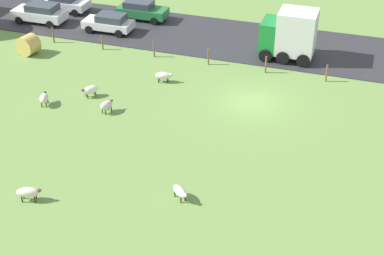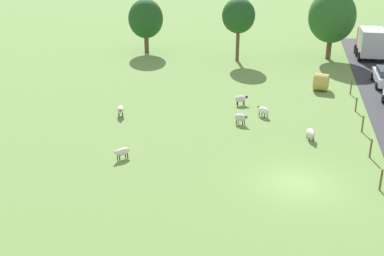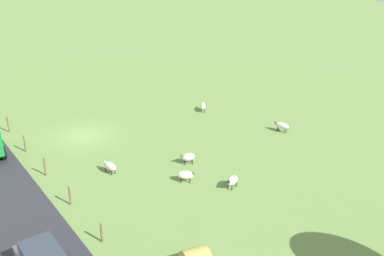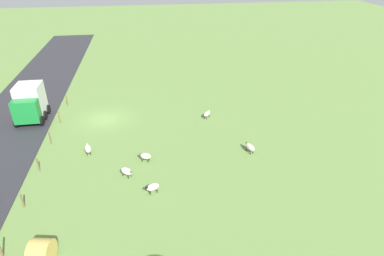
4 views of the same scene
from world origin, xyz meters
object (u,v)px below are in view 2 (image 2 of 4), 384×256
object	(u,v)px
tree_1	(146,19)
sheep_0	(311,133)
tree_0	(239,16)
truck_0	(371,42)
sheep_2	(263,110)
hay_bale_0	(321,82)
tree_2	(332,17)
sheep_5	(241,99)
sheep_3	(120,109)
sheep_4	(241,118)
sheep_1	(122,152)

from	to	relation	value
tree_1	sheep_0	bearing A→B (deg)	-51.22
tree_0	truck_0	xyz separation A→B (m)	(13.85, 3.72, -2.93)
sheep_0	sheep_2	distance (m)	5.16
hay_bale_0	tree_2	xyz separation A→B (m)	(1.24, 11.39, 3.76)
sheep_5	sheep_3	bearing A→B (deg)	-154.03
sheep_4	truck_0	size ratio (longest dim) A/B	0.22
tree_0	truck_0	world-z (taller)	tree_0
sheep_1	sheep_5	xyz separation A→B (m)	(6.25, 11.40, 0.04)
sheep_0	hay_bale_0	world-z (taller)	hay_bale_0
sheep_1	truck_0	xyz separation A→B (m)	(18.32, 29.02, 1.31)
sheep_1	tree_0	bearing A→B (deg)	80.00
sheep_1	sheep_3	size ratio (longest dim) A/B	0.84
sheep_0	tree_0	world-z (taller)	tree_0
sheep_3	tree_1	bearing A→B (deg)	99.96
sheep_3	tree_1	size ratio (longest dim) A/B	0.22
sheep_2	tree_0	size ratio (longest dim) A/B	0.17
hay_bale_0	tree_2	distance (m)	12.06
sheep_4	hay_bale_0	bearing A→B (deg)	56.88
sheep_5	tree_1	xyz separation A→B (m)	(-12.22, 15.71, 3.24)
hay_bale_0	sheep_0	bearing A→B (deg)	-95.75
hay_bale_0	truck_0	distance (m)	13.73
sheep_0	sheep_5	bearing A→B (deg)	130.95
sheep_1	sheep_2	distance (m)	12.24
sheep_0	tree_0	xyz separation A→B (m)	(-7.14, 20.06, 4.23)
hay_bale_0	truck_0	bearing A→B (deg)	65.98
tree_2	hay_bale_0	bearing A→B (deg)	-96.21
sheep_2	hay_bale_0	distance (m)	8.71
sheep_2	tree_2	xyz separation A→B (m)	(5.80, 18.80, 4.02)
sheep_1	tree_2	size ratio (longest dim) A/B	0.15
sheep_1	hay_bale_0	world-z (taller)	hay_bale_0
sheep_0	sheep_3	distance (m)	14.20
sheep_4	hay_bale_0	xyz separation A→B (m)	(6.08, 9.32, 0.24)
tree_1	tree_2	bearing A→B (deg)	2.27
sheep_2	hay_bale_0	size ratio (longest dim) A/B	0.76
sheep_1	tree_0	size ratio (longest dim) A/B	0.17
sheep_2	sheep_4	xyz separation A→B (m)	(-1.52, -1.91, 0.02)
sheep_0	sheep_1	size ratio (longest dim) A/B	1.13
truck_0	hay_bale_0	bearing A→B (deg)	-114.02
sheep_3	sheep_4	world-z (taller)	sheep_4
sheep_0	sheep_4	bearing A→B (deg)	158.38
sheep_0	sheep_4	size ratio (longest dim) A/B	1.15
sheep_0	truck_0	world-z (taller)	truck_0
sheep_3	hay_bale_0	size ratio (longest dim) A/B	0.88
tree_0	sheep_4	bearing A→B (deg)	-83.07
sheep_0	tree_1	bearing A→B (deg)	128.78
sheep_0	sheep_2	size ratio (longest dim) A/B	1.11
tree_0	tree_1	distance (m)	10.63
truck_0	sheep_3	bearing A→B (deg)	-133.54
sheep_5	hay_bale_0	size ratio (longest dim) A/B	0.76
tree_2	tree_0	bearing A→B (deg)	-164.71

